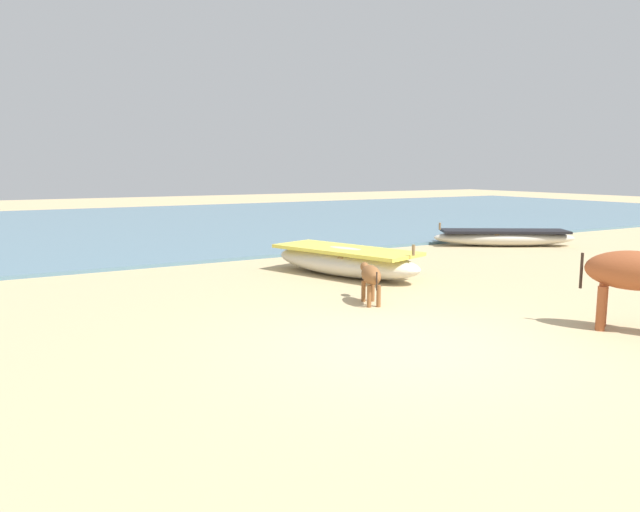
{
  "coord_description": "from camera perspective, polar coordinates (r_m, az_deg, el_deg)",
  "views": [
    {
      "loc": [
        -4.42,
        -5.46,
        2.16
      ],
      "look_at": [
        0.76,
        3.52,
        0.6
      ],
      "focal_mm": 32.75,
      "sensor_mm": 36.0,
      "label": 1
    }
  ],
  "objects": [
    {
      "name": "ground",
      "position": [
        7.35,
        8.68,
        -8.63
      ],
      "size": [
        80.0,
        80.0,
        0.0
      ],
      "primitive_type": "plane",
      "color": "tan"
    },
    {
      "name": "sea_water",
      "position": [
        23.26,
        -18.93,
        2.86
      ],
      "size": [
        60.0,
        20.0,
        0.08
      ],
      "primitive_type": "cube",
      "color": "slate",
      "rests_on": "ground"
    },
    {
      "name": "fishing_boat_0",
      "position": [
        17.21,
        17.53,
        1.78
      ],
      "size": [
        3.82,
        2.85,
        0.65
      ],
      "rotation": [
        0.0,
        0.0,
        2.59
      ],
      "color": "beige",
      "rests_on": "ground"
    },
    {
      "name": "fishing_boat_2",
      "position": [
        11.84,
        2.48,
        -0.44
      ],
      "size": [
        2.22,
        3.7,
        0.77
      ],
      "rotation": [
        0.0,
        0.0,
        5.04
      ],
      "color": "beige",
      "rests_on": "ground"
    },
    {
      "name": "cow_adult_rust",
      "position": [
        8.73,
        28.74,
        -1.57
      ],
      "size": [
        1.13,
        1.56,
        1.09
      ],
      "rotation": [
        0.0,
        0.0,
        5.25
      ],
      "color": "#9E4C28",
      "rests_on": "ground"
    },
    {
      "name": "calf_near_brown",
      "position": [
        9.37,
        4.96,
        -1.97
      ],
      "size": [
        0.53,
        0.94,
        0.63
      ],
      "rotation": [
        0.0,
        0.0,
        1.2
      ],
      "color": "brown",
      "rests_on": "ground"
    }
  ]
}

